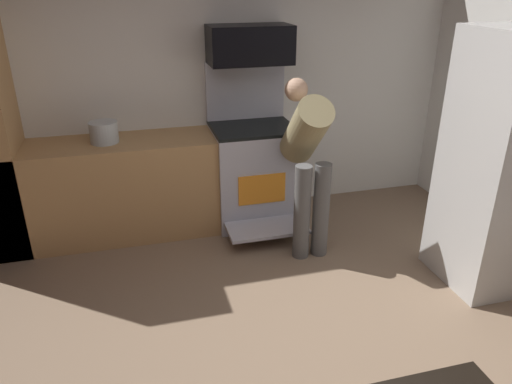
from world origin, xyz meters
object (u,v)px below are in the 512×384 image
at_px(person_cook, 307,155).
at_px(stock_pot, 104,132).
at_px(oven_range, 253,170).
at_px(microwave, 250,45).

height_order(person_cook, stock_pot, person_cook).
relative_size(person_cook, stock_pot, 5.96).
xyz_separation_m(oven_range, stock_pot, (-1.33, 0.01, 0.48)).
xyz_separation_m(microwave, person_cook, (0.30, -0.74, -0.80)).
bearing_deg(person_cook, stock_pot, 157.88).
relative_size(microwave, person_cook, 0.51).
bearing_deg(microwave, stock_pot, -176.55).
height_order(microwave, person_cook, microwave).
relative_size(oven_range, microwave, 2.03).
relative_size(oven_range, stock_pot, 6.20).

